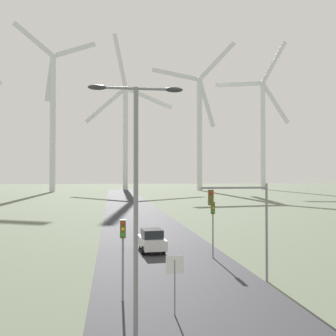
{
  "coord_description": "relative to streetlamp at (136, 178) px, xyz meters",
  "views": [
    {
      "loc": [
        -3.94,
        -6.35,
        6.18
      ],
      "look_at": [
        0.0,
        20.75,
        6.72
      ],
      "focal_mm": 42.0,
      "sensor_mm": 36.0,
      "label": 1
    }
  ],
  "objects": [
    {
      "name": "wind_turbine_center",
      "position": [
        5.35,
        159.2,
        22.58
      ],
      "size": [
        39.46,
        13.02,
        68.7
      ],
      "color": "silver",
      "rests_on": "ground"
    },
    {
      "name": "road_surface",
      "position": [
        3.01,
        39.51,
        -6.08
      ],
      "size": [
        10.0,
        240.0,
        0.01
      ],
      "color": "#2D2D33",
      "rests_on": "ground"
    },
    {
      "name": "wind_turbine_right",
      "position": [
        36.3,
        147.96,
        23.21
      ],
      "size": [
        34.61,
        10.66,
        62.95
      ],
      "color": "silver",
      "rests_on": "ground"
    },
    {
      "name": "traffic_light_mast_overhead",
      "position": [
        6.71,
        7.12,
        -2.02
      ],
      "size": [
        4.02,
        0.34,
        5.74
      ],
      "color": "gray",
      "rests_on": "ground"
    },
    {
      "name": "streetlamp",
      "position": [
        0.0,
        0.0,
        0.0
      ],
      "size": [
        3.61,
        0.32,
        9.59
      ],
      "color": "gray",
      "rests_on": "ground"
    },
    {
      "name": "wind_turbine_left",
      "position": [
        -23.06,
        139.43,
        25.24
      ],
      "size": [
        30.26,
        8.83,
        63.5
      ],
      "color": "silver",
      "rests_on": "ground"
    },
    {
      "name": "wind_turbine_far_right",
      "position": [
        67.38,
        155.06,
        23.89
      ],
      "size": [
        32.6,
        7.95,
        67.58
      ],
      "color": "silver",
      "rests_on": "ground"
    },
    {
      "name": "stop_sign_near",
      "position": [
        1.88,
        2.43,
        -4.24
      ],
      "size": [
        0.81,
        0.07,
        2.63
      ],
      "color": "gray",
      "rests_on": "ground"
    },
    {
      "name": "traffic_light_post_near_left",
      "position": [
        -0.34,
        4.77,
        -3.15
      ],
      "size": [
        0.28,
        0.33,
        4.0
      ],
      "color": "gray",
      "rests_on": "ground"
    },
    {
      "name": "car_approaching",
      "position": [
        2.39,
        17.19,
        -5.17
      ],
      "size": [
        2.1,
        4.22,
        1.83
      ],
      "color": "white",
      "rests_on": "ground"
    },
    {
      "name": "traffic_light_post_near_right",
      "position": [
        6.68,
        14.0,
        -3.01
      ],
      "size": [
        0.28,
        0.34,
        4.2
      ],
      "color": "gray",
      "rests_on": "ground"
    }
  ]
}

